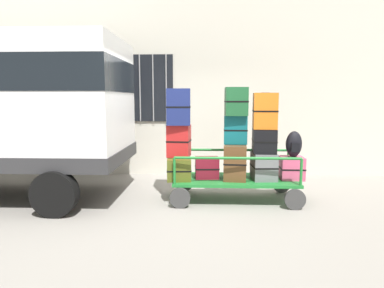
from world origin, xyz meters
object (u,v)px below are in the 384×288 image
suitcase_midright_bottom (264,166)px  suitcase_midright_top (265,111)px  suitcase_left_bottom (179,168)px  suitcase_center_top (236,101)px  luggage_cart (235,182)px  suitcase_center_bottom (235,162)px  suitcase_right_bottom (292,168)px  suitcase_center_middle (235,130)px  suitcase_left_middle (179,141)px  suitcase_left_top (179,107)px  suitcase_midleft_bottom (207,168)px  backpack (294,144)px  suitcase_midright_middle (264,141)px

suitcase_midright_bottom → suitcase_midright_top: size_ratio=0.85×
suitcase_left_bottom → suitcase_center_top: (0.97, 0.05, 1.14)m
luggage_cart → suitcase_center_bottom: size_ratio=3.34×
suitcase_center_bottom → suitcase_right_bottom: 0.98m
suitcase_center_bottom → suitcase_center_middle: suitcase_center_middle is taller
suitcase_center_top → suitcase_left_middle: bearing=179.8°
suitcase_center_top → suitcase_left_bottom: bearing=-177.3°
luggage_cart → suitcase_midright_bottom: (0.49, -0.03, 0.30)m
suitcase_left_top → suitcase_midright_top: 1.46m
suitcase_midleft_bottom → backpack: 1.54m
suitcase_midright_middle → suitcase_right_bottom: (0.49, 0.02, -0.47)m
suitcase_left_middle → suitcase_center_top: suitcase_center_top is taller
suitcase_midleft_bottom → suitcase_right_bottom: 1.46m
luggage_cart → suitcase_left_middle: (-0.97, 0.01, 0.72)m
suitcase_left_middle → suitcase_midright_bottom: suitcase_left_middle is taller
luggage_cart → backpack: backpack is taller
suitcase_center_middle → suitcase_left_bottom: bearing=-175.6°
suitcase_center_middle → suitcase_midright_middle: suitcase_center_middle is taller
suitcase_right_bottom → backpack: backpack is taller
suitcase_right_bottom → suitcase_midright_bottom: bearing=-174.9°
suitcase_midright_bottom → suitcase_center_top: bearing=174.8°
luggage_cart → suitcase_left_middle: bearing=179.2°
suitcase_midright_bottom → suitcase_midright_middle: 0.44m
suitcase_center_middle → suitcase_midright_middle: size_ratio=0.96×
suitcase_center_middle → suitcase_midright_bottom: size_ratio=0.94×
luggage_cart → suitcase_left_top: size_ratio=3.53×
suitcase_left_middle → suitcase_midleft_bottom: bearing=0.9°
suitcase_midleft_bottom → suitcase_center_top: size_ratio=0.90×
suitcase_left_bottom → backpack: (1.96, -0.01, 0.42)m
suitcase_midleft_bottom → suitcase_midright_middle: suitcase_midright_middle is taller
suitcase_left_middle → suitcase_center_top: 1.19m
suitcase_center_middle → backpack: bearing=-4.6°
suitcase_left_top → suitcase_midleft_bottom: suitcase_left_top is taller
suitcase_center_top → suitcase_midright_bottom: bearing=-5.2°
luggage_cart → suitcase_center_bottom: 0.36m
suitcase_center_bottom → suitcase_midright_bottom: 0.49m
suitcase_left_bottom → backpack: size_ratio=1.53×
suitcase_center_top → backpack: size_ratio=1.10×
suitcase_midright_top → suitcase_right_bottom: bearing=0.9°
suitcase_center_bottom → suitcase_right_bottom: suitcase_center_bottom is taller
suitcase_right_bottom → suitcase_midright_top: bearing=-179.1°
suitcase_right_bottom → suitcase_center_top: bearing=179.9°
suitcase_left_bottom → suitcase_center_bottom: 0.98m
suitcase_right_bottom → suitcase_midright_middle: bearing=-177.7°
suitcase_left_middle → suitcase_center_bottom: size_ratio=0.85×
suitcase_midright_bottom → suitcase_right_bottom: size_ratio=1.28×
suitcase_center_middle → suitcase_midright_middle: (0.49, -0.05, -0.18)m
suitcase_left_bottom → suitcase_center_middle: suitcase_center_middle is taller
backpack → suitcase_midright_middle: bearing=176.5°
suitcase_midright_top → suitcase_left_top: bearing=179.0°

